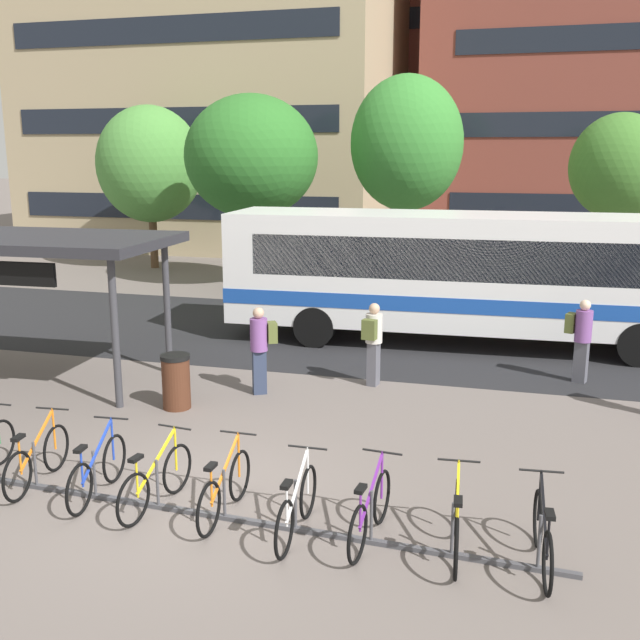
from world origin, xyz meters
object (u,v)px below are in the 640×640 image
object	(u,v)px
parked_bicycle_black_8	(543,537)
street_tree_2	(620,167)
commuter_olive_pack_1	(373,339)
parked_bicycle_yellow_3	(156,481)
city_bus	(476,273)
parked_bicycle_orange_1	(37,460)
parked_bicycle_orange_4	(225,489)
commuter_olive_pack_0	(261,344)
transit_shelter	(6,244)
street_tree_0	(150,164)
parked_bicycle_yellow_7	(457,524)
trash_bin	(176,381)
street_tree_1	(251,157)
parked_bicycle_white_5	(297,508)
commuter_olive_pack_2	(581,335)
street_tree_3	(407,144)
parked_bicycle_blue_2	(98,471)
parked_bicycle_purple_6	(370,512)

from	to	relation	value
parked_bicycle_black_8	street_tree_2	distance (m)	19.55
commuter_olive_pack_1	parked_bicycle_yellow_3	bearing A→B (deg)	173.60
city_bus	parked_bicycle_black_8	xyz separation A→B (m)	(1.48, -10.12, -1.39)
commuter_olive_pack_1	parked_bicycle_orange_1	bearing A→B (deg)	157.11
parked_bicycle_orange_4	commuter_olive_pack_0	xyz separation A→B (m)	(-1.27, 4.92, 0.62)
parked_bicycle_orange_1	parked_bicycle_black_8	bearing A→B (deg)	-97.99
parked_bicycle_yellow_3	transit_shelter	size ratio (longest dim) A/B	0.26
transit_shelter	street_tree_0	distance (m)	15.26
city_bus	parked_bicycle_orange_1	xyz separation A→B (m)	(-5.46, -9.77, -1.39)
transit_shelter	commuter_olive_pack_1	size ratio (longest dim) A/B	3.92
parked_bicycle_yellow_7	commuter_olive_pack_1	world-z (taller)	commuter_olive_pack_1
parked_bicycle_orange_1	trash_bin	world-z (taller)	trash_bin
city_bus	parked_bicycle_yellow_3	xyz separation A→B (m)	(-3.48, -9.97, -1.39)
parked_bicycle_orange_1	street_tree_1	distance (m)	16.46
city_bus	commuter_olive_pack_1	distance (m)	4.40
parked_bicycle_white_5	trash_bin	distance (m)	5.29
parked_bicycle_orange_1	street_tree_1	size ratio (longest dim) A/B	0.26
commuter_olive_pack_2	parked_bicycle_orange_4	bearing A→B (deg)	-103.15
commuter_olive_pack_0	parked_bicycle_yellow_7	bearing A→B (deg)	100.98
trash_bin	street_tree_0	distance (m)	17.84
city_bus	street_tree_3	xyz separation A→B (m)	(-2.96, 7.58, 3.14)
parked_bicycle_orange_4	parked_bicycle_white_5	world-z (taller)	same
street_tree_3	trash_bin	bearing A→B (deg)	-98.35
parked_bicycle_black_8	commuter_olive_pack_2	world-z (taller)	commuter_olive_pack_2
trash_bin	street_tree_3	xyz separation A→B (m)	(2.03, 13.84, 4.40)
parked_bicycle_blue_2	parked_bicycle_white_5	size ratio (longest dim) A/B	1.00
parked_bicycle_yellow_3	commuter_olive_pack_2	world-z (taller)	commuter_olive_pack_2
parked_bicycle_yellow_3	parked_bicycle_purple_6	world-z (taller)	same
parked_bicycle_blue_2	street_tree_1	world-z (taller)	street_tree_1
street_tree_2	street_tree_3	distance (m)	7.15
parked_bicycle_yellow_3	transit_shelter	distance (m)	7.52
parked_bicycle_blue_2	parked_bicycle_black_8	distance (m)	5.90
parked_bicycle_blue_2	street_tree_3	size ratio (longest dim) A/B	0.24
parked_bicycle_orange_4	street_tree_3	distance (m)	18.11
parked_bicycle_purple_6	parked_bicycle_black_8	xyz separation A→B (m)	(2.02, -0.06, 0.00)
street_tree_1	street_tree_3	size ratio (longest dim) A/B	0.91
parked_bicycle_black_8	street_tree_3	world-z (taller)	street_tree_3
parked_bicycle_yellow_3	street_tree_1	xyz separation A→B (m)	(-4.53, 15.94, 4.10)
transit_shelter	street_tree_1	bearing A→B (deg)	82.85
parked_bicycle_orange_4	commuter_olive_pack_1	size ratio (longest dim) A/B	1.01
parked_bicycle_orange_1	commuter_olive_pack_2	size ratio (longest dim) A/B	0.99
parked_bicycle_black_8	commuter_olive_pack_1	bearing A→B (deg)	22.48
parked_bicycle_yellow_7	trash_bin	size ratio (longest dim) A/B	1.67
parked_bicycle_white_5	transit_shelter	bearing A→B (deg)	58.01
commuter_olive_pack_1	street_tree_2	distance (m)	14.43
street_tree_1	commuter_olive_pack_0	bearing A→B (deg)	-68.93
transit_shelter	trash_bin	distance (m)	4.70
parked_bicycle_white_5	street_tree_1	size ratio (longest dim) A/B	0.26
parked_bicycle_purple_6	parked_bicycle_yellow_7	bearing A→B (deg)	-85.50
transit_shelter	commuter_olive_pack_1	distance (m)	7.66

